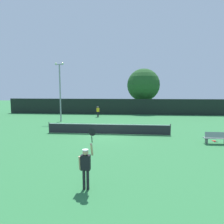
# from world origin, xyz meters

# --- Properties ---
(ground_plane) EXTENTS (120.00, 120.00, 0.00)m
(ground_plane) POSITION_xyz_m (0.00, 0.00, 0.00)
(ground_plane) COLOR #2D723D
(tennis_net) EXTENTS (11.51, 0.08, 1.07)m
(tennis_net) POSITION_xyz_m (0.00, 0.00, 0.51)
(tennis_net) COLOR #232328
(tennis_net) RESTS_ON ground
(perimeter_fence) EXTENTS (39.14, 0.12, 2.68)m
(perimeter_fence) POSITION_xyz_m (0.00, 15.27, 1.34)
(perimeter_fence) COLOR black
(perimeter_fence) RESTS_ON ground
(player_serving) EXTENTS (0.68, 0.40, 2.54)m
(player_serving) POSITION_xyz_m (0.23, -10.04, 1.12)
(player_serving) COLOR black
(player_serving) RESTS_ON ground
(player_receiving) EXTENTS (0.57, 0.24, 1.61)m
(player_receiving) POSITION_xyz_m (-2.89, 11.70, 0.98)
(player_receiving) COLOR yellow
(player_receiving) RESTS_ON ground
(tennis_ball) EXTENTS (0.07, 0.07, 0.07)m
(tennis_ball) POSITION_xyz_m (0.35, 0.42, 0.03)
(tennis_ball) COLOR #CCE033
(tennis_ball) RESTS_ON ground
(spare_racket) EXTENTS (0.28, 0.52, 0.04)m
(spare_racket) POSITION_xyz_m (8.82, -1.72, 0.02)
(spare_racket) COLOR black
(spare_racket) RESTS_ON ground
(courtside_bench) EXTENTS (1.80, 0.44, 0.95)m
(courtside_bench) POSITION_xyz_m (8.61, -2.55, 0.48)
(courtside_bench) COLOR gray
(courtside_bench) RESTS_ON ground
(light_pole) EXTENTS (1.18, 0.28, 7.70)m
(light_pole) POSITION_xyz_m (-7.07, 6.86, 4.41)
(light_pole) COLOR gray
(light_pole) RESTS_ON ground
(large_tree) EXTENTS (6.08, 6.08, 8.20)m
(large_tree) POSITION_xyz_m (4.59, 18.87, 5.14)
(large_tree) COLOR brown
(large_tree) RESTS_ON ground
(parked_car_near) EXTENTS (2.29, 4.36, 1.69)m
(parked_car_near) POSITION_xyz_m (-2.70, 20.80, 0.78)
(parked_car_near) COLOR #B7B7BC
(parked_car_near) RESTS_ON ground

